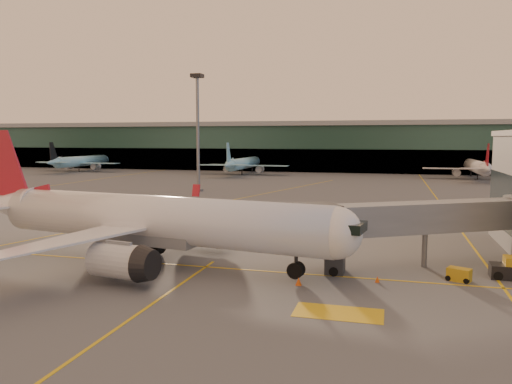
# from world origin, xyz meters

# --- Properties ---
(ground) EXTENTS (600.00, 600.00, 0.00)m
(ground) POSITION_xyz_m (0.00, 0.00, 0.00)
(ground) COLOR #4C4F54
(ground) RESTS_ON ground
(taxi_markings) EXTENTS (100.12, 173.00, 0.01)m
(taxi_markings) POSITION_xyz_m (-7.32, 44.49, 0.01)
(taxi_markings) COLOR gold
(taxi_markings) RESTS_ON ground
(terminal) EXTENTS (400.00, 20.00, 17.60)m
(terminal) POSITION_xyz_m (0.00, 141.79, 8.76)
(terminal) COLOR #19382D
(terminal) RESTS_ON ground
(mast_west_near) EXTENTS (2.40, 2.40, 25.60)m
(mast_west_near) POSITION_xyz_m (-20.00, 66.00, 14.86)
(mast_west_near) COLOR slate
(mast_west_near) RESTS_ON ground
(distant_aircraft_row) EXTENTS (290.00, 34.00, 13.00)m
(distant_aircraft_row) POSITION_xyz_m (-21.00, 118.00, 0.00)
(distant_aircraft_row) COLOR #88CAE3
(distant_aircraft_row) RESTS_ON ground
(main_airplane) EXTENTS (41.68, 37.75, 12.60)m
(main_airplane) POSITION_xyz_m (-0.96, 4.79, 4.09)
(main_airplane) COLOR white
(main_airplane) RESTS_ON ground
(jet_bridge) EXTENTS (23.36, 15.30, 6.12)m
(jet_bridge) POSITION_xyz_m (25.60, 11.11, 4.29)
(jet_bridge) COLOR slate
(jet_bridge) RESTS_ON ground
(catering_truck) EXTENTS (6.02, 3.37, 4.42)m
(catering_truck) POSITION_xyz_m (-6.16, 12.03, 2.51)
(catering_truck) COLOR #B81A31
(catering_truck) RESTS_ON ground
(gpu_cart) EXTENTS (2.14, 1.75, 1.08)m
(gpu_cart) POSITION_xyz_m (26.84, 6.23, 0.53)
(gpu_cart) COLOR #BC9117
(gpu_cart) RESTS_ON ground
(cone_nose) EXTENTS (0.39, 0.39, 0.50)m
(cone_nose) POSITION_xyz_m (20.34, 4.12, 0.24)
(cone_nose) COLOR #DB4C0B
(cone_nose) RESTS_ON ground
(cone_wing_left) EXTENTS (0.45, 0.45, 0.58)m
(cone_wing_left) POSITION_xyz_m (-0.95, 23.48, 0.28)
(cone_wing_left) COLOR #DB4C0B
(cone_wing_left) RESTS_ON ground
(cone_fwd) EXTENTS (0.50, 0.50, 0.64)m
(cone_fwd) POSITION_xyz_m (14.25, 1.60, 0.31)
(cone_fwd) COLOR #DB4C0B
(cone_fwd) RESTS_ON ground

